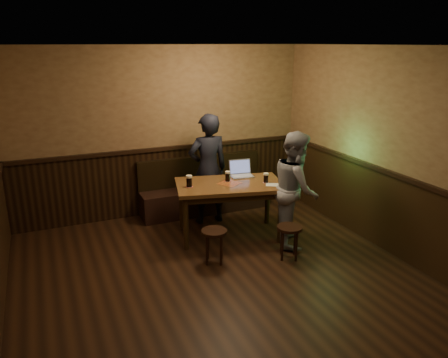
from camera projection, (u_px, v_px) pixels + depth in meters
The scene contains 12 objects.
room at pixel (230, 195), 4.88m from camera, with size 5.04×6.04×2.84m.
bench at pixel (203, 194), 7.59m from camera, with size 2.20×0.50×0.95m.
pub_table at pixel (229, 190), 6.49m from camera, with size 1.73×1.23×0.84m.
stool_left at pixel (214, 237), 5.78m from camera, with size 0.44×0.44×0.46m.
stool_right at pixel (289, 233), 5.90m from camera, with size 0.43×0.43×0.46m.
pint_left at pixel (189, 181), 6.27m from camera, with size 0.11×0.11×0.17m.
pint_mid at pixel (228, 176), 6.52m from camera, with size 0.10×0.10×0.16m.
pint_right at pixel (266, 178), 6.47m from camera, with size 0.10×0.10×0.15m.
laptop at pixel (241, 172), 6.80m from camera, with size 0.38×0.32×0.24m.
menu at pixel (273, 185), 6.38m from camera, with size 0.22×0.15×0.00m, color silver.
person_suit at pixel (208, 169), 6.96m from camera, with size 0.65×0.43×1.79m, color black.
person_grey at pixel (296, 189), 6.24m from camera, with size 0.81×0.63×1.66m, color gray.
Camera 1 is at (-1.88, -3.98, 2.83)m, focal length 35.00 mm.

